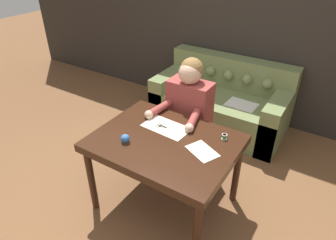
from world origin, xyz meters
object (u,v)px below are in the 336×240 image
object	(u,v)px
dining_table	(165,147)
couch	(221,103)
person	(189,115)
scissors	(164,127)
pin_cushion	(125,139)
thread_spool	(224,137)

from	to	relation	value
dining_table	couch	bearing A→B (deg)	95.29
couch	person	bearing A→B (deg)	-87.71
scissors	dining_table	bearing A→B (deg)	-54.85
person	pin_cushion	size ratio (longest dim) A/B	16.74
scissors	thread_spool	size ratio (longest dim) A/B	4.87
scissors	thread_spool	world-z (taller)	thread_spool
pin_cushion	person	bearing A→B (deg)	79.99
couch	person	size ratio (longest dim) A/B	1.35
scissors	pin_cushion	world-z (taller)	pin_cushion
couch	scissors	size ratio (longest dim) A/B	7.40
person	couch	bearing A→B (deg)	92.29
couch	thread_spool	bearing A→B (deg)	-66.97
person	thread_spool	world-z (taller)	person
pin_cushion	dining_table	bearing A→B (deg)	38.83
couch	scissors	xyz separation A→B (m)	(0.04, -1.40, 0.42)
thread_spool	pin_cushion	size ratio (longest dim) A/B	0.63
dining_table	thread_spool	world-z (taller)	thread_spool
scissors	pin_cushion	xyz separation A→B (m)	(-0.14, -0.35, 0.03)
dining_table	person	bearing A→B (deg)	100.01
person	scissors	world-z (taller)	person
person	thread_spool	size ratio (longest dim) A/B	26.60
couch	scissors	bearing A→B (deg)	-88.43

